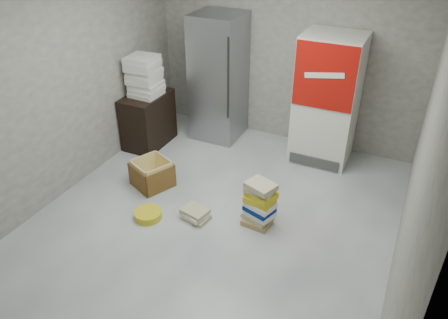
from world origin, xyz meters
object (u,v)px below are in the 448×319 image
steel_fridge (219,78)px  phonebook_stack_main (260,204)px  coke_cooler (327,100)px  wood_shelf (148,120)px  cardboard_box (152,175)px

steel_fridge → phonebook_stack_main: 2.39m
coke_cooler → wood_shelf: bearing=-163.7°
steel_fridge → wood_shelf: 1.23m
steel_fridge → cardboard_box: size_ratio=3.20×
coke_cooler → cardboard_box: 2.58m
cardboard_box → steel_fridge: bearing=108.9°
wood_shelf → steel_fridge: bearing=41.3°
steel_fridge → coke_cooler: bearing=-0.2°
cardboard_box → wood_shelf: bearing=149.7°
steel_fridge → wood_shelf: (-0.83, -0.73, -0.55)m
wood_shelf → cardboard_box: size_ratio=1.35×
phonebook_stack_main → steel_fridge: bearing=140.6°
steel_fridge → coke_cooler: steel_fridge is taller
phonebook_stack_main → wood_shelf: bearing=166.9°
steel_fridge → phonebook_stack_main: bearing=-52.4°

